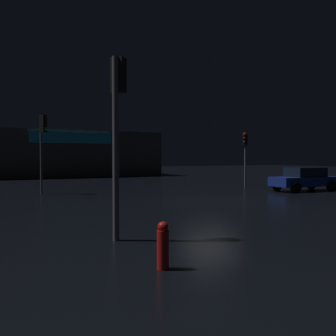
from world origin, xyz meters
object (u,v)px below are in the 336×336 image
at_px(store_building, 64,154).
at_px(car_near, 304,179).
at_px(traffic_signal_cross_right, 43,135).
at_px(traffic_signal_opposite, 117,114).
at_px(traffic_signal_main, 245,147).
at_px(fire_hydrant, 163,246).

xyz_separation_m(store_building, car_near, (9.83, -24.04, -1.63)).
height_order(traffic_signal_cross_right, car_near, traffic_signal_cross_right).
distance_m(store_building, traffic_signal_opposite, 31.86).
bearing_deg(traffic_signal_cross_right, store_building, 76.53).
bearing_deg(traffic_signal_opposite, car_near, 27.89).
bearing_deg(car_near, store_building, 112.23).
xyz_separation_m(store_building, traffic_signal_cross_right, (-4.55, -19.00, 0.89)).
relative_size(store_building, car_near, 4.69).
relative_size(store_building, traffic_signal_opposite, 4.35).
relative_size(traffic_signal_main, car_near, 0.92).
height_order(traffic_signal_opposite, car_near, traffic_signal_opposite).
bearing_deg(store_building, traffic_signal_main, -65.48).
height_order(traffic_signal_main, traffic_signal_opposite, traffic_signal_opposite).
xyz_separation_m(store_building, traffic_signal_opposite, (-4.36, -31.55, 0.71)).
relative_size(store_building, traffic_signal_main, 5.09).
bearing_deg(store_building, traffic_signal_cross_right, -103.47).
bearing_deg(store_building, car_near, -67.77).
bearing_deg(traffic_signal_main, car_near, -78.47).
xyz_separation_m(traffic_signal_opposite, car_near, (14.19, 7.51, -2.34)).
height_order(store_building, traffic_signal_cross_right, store_building).
bearing_deg(traffic_signal_main, fire_hydrant, -132.18).
bearing_deg(traffic_signal_cross_right, car_near, -19.30).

